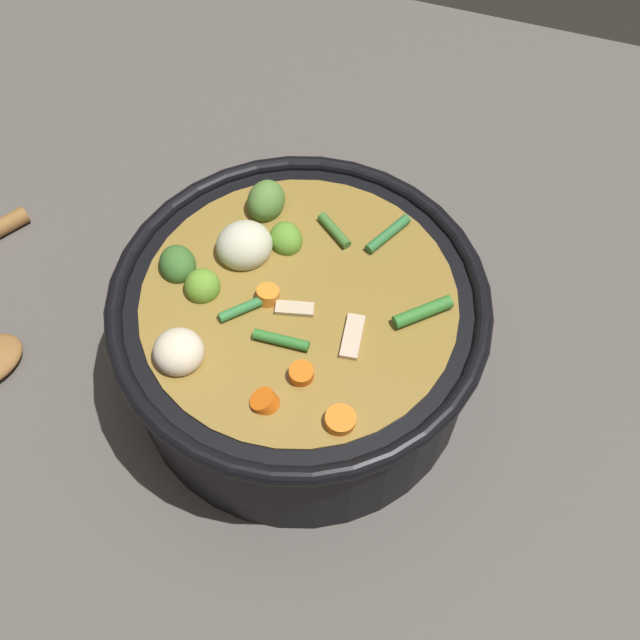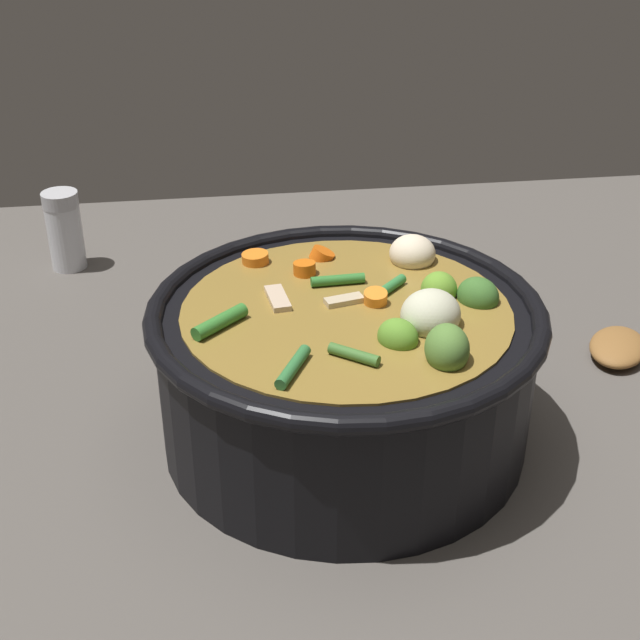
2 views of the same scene
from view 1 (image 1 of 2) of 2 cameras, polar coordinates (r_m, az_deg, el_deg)
The scene contains 2 objects.
ground_plane at distance 0.74m, azimuth -1.30°, elevation -3.67°, with size 1.10×1.10×0.00m, color #514C47.
cooking_pot at distance 0.68m, azimuth -1.46°, elevation -1.03°, with size 0.31×0.31×0.15m.
Camera 1 is at (0.33, 0.13, 0.65)m, focal length 45.37 mm.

